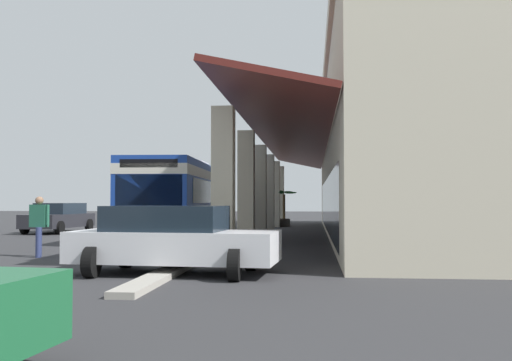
{
  "coord_description": "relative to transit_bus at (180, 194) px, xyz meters",
  "views": [
    {
      "loc": [
        25.96,
        7.84,
        1.58
      ],
      "look_at": [
        3.69,
        5.62,
        2.37
      ],
      "focal_mm": 40.22,
      "sensor_mm": 36.0,
      "label": 1
    }
  ],
  "objects": [
    {
      "name": "potted_palm",
      "position": [
        -11.36,
        3.86,
        -1.12
      ],
      "size": [
        1.9,
        1.86,
        2.25
      ],
      "color": "#4C4742",
      "rests_on": "ground"
    },
    {
      "name": "pedestrian",
      "position": [
        8.53,
        -2.02,
        -0.89
      ],
      "size": [
        0.47,
        0.67,
        1.7
      ],
      "color": "navy",
      "rests_on": "ground"
    },
    {
      "name": "transit_bus",
      "position": [
        0.0,
        0.0,
        0.0
      ],
      "size": [
        11.32,
        3.16,
        3.34
      ],
      "color": "#193D9E",
      "rests_on": "ground"
    },
    {
      "name": "plaza_building",
      "position": [
        -3.12,
        12.21,
        2.07
      ],
      "size": [
        30.6,
        15.31,
        7.84
      ],
      "color": "beige",
      "rests_on": "ground"
    },
    {
      "name": "parked_sedan_white",
      "position": [
        11.81,
        2.65,
        -1.1
      ],
      "size": [
        2.65,
        4.52,
        1.47
      ],
      "color": "silver",
      "rests_on": "ground"
    },
    {
      "name": "curb_strip",
      "position": [
        -3.12,
        2.59,
        -1.79
      ],
      "size": [
        36.36,
        0.5,
        0.12
      ],
      "primitive_type": "cube",
      "color": "#9E998E",
      "rests_on": "ground"
    },
    {
      "name": "parked_sedan_charcoal",
      "position": [
        -3.46,
        -6.94,
        -1.1
      ],
      "size": [
        4.51,
        2.22,
        1.47
      ],
      "color": "#232328",
      "rests_on": "ground"
    },
    {
      "name": "ground",
      "position": [
        -1.98,
        5.82,
        -1.85
      ],
      "size": [
        120.0,
        120.0,
        0.0
      ],
      "primitive_type": "plane",
      "color": "#2D2D30"
    }
  ]
}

